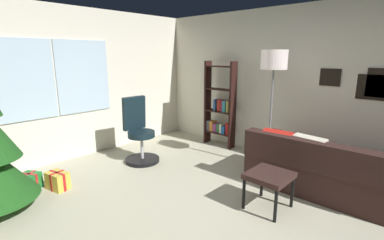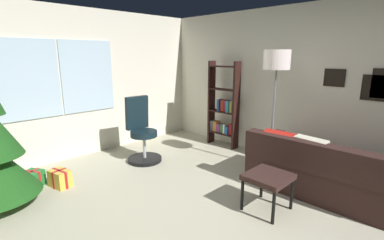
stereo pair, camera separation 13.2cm
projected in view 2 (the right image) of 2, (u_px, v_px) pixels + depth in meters
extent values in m
cube|color=#B5B197|center=(221.00, 231.00, 2.90)|extent=(4.64, 6.19, 0.10)
cube|color=silver|center=(80.00, 84.00, 4.77)|extent=(4.64, 0.10, 2.51)
cube|color=silver|center=(28.00, 80.00, 4.14)|extent=(0.90, 0.03, 1.20)
cube|color=silver|center=(88.00, 76.00, 4.78)|extent=(0.90, 0.03, 1.20)
cube|color=silver|center=(322.00, 88.00, 4.23)|extent=(0.10, 6.19, 2.51)
cube|color=black|center=(334.00, 78.00, 4.03)|extent=(0.02, 0.29, 0.25)
cube|color=black|center=(377.00, 88.00, 3.68)|extent=(0.02, 0.38, 0.34)
cube|color=#311E1B|center=(320.00, 176.00, 3.64)|extent=(0.93, 1.76, 0.39)
cube|color=#311E1B|center=(312.00, 157.00, 3.30)|extent=(0.24, 1.74, 0.35)
cube|color=#311E1B|center=(266.00, 142.00, 4.11)|extent=(0.89, 0.16, 0.20)
cube|color=#311E1B|center=(372.00, 168.00, 3.92)|extent=(0.73, 0.91, 0.39)
cube|color=red|center=(279.00, 146.00, 3.70)|extent=(0.23, 0.41, 0.42)
cube|color=beige|center=(311.00, 153.00, 3.43)|extent=(0.22, 0.42, 0.41)
cube|color=#311E1B|center=(268.00, 177.00, 3.14)|extent=(0.48, 0.45, 0.06)
cylinder|color=black|center=(273.00, 208.00, 2.91)|extent=(0.04, 0.04, 0.37)
cylinder|color=black|center=(292.00, 194.00, 3.19)|extent=(0.04, 0.04, 0.37)
cylinder|color=black|center=(242.00, 195.00, 3.18)|extent=(0.04, 0.04, 0.37)
cylinder|color=black|center=(262.00, 183.00, 3.46)|extent=(0.04, 0.04, 0.37)
cube|color=red|center=(24.00, 182.00, 3.71)|extent=(0.29, 0.30, 0.19)
cube|color=#EAD84C|center=(24.00, 182.00, 3.71)|extent=(0.17, 0.21, 0.19)
cube|color=#EAD84C|center=(24.00, 182.00, 3.71)|extent=(0.19, 0.15, 0.19)
cube|color=#1E722D|center=(33.00, 179.00, 3.78)|extent=(0.30, 0.31, 0.21)
cube|color=red|center=(33.00, 179.00, 3.78)|extent=(0.15, 0.23, 0.22)
cube|color=red|center=(33.00, 179.00, 3.78)|extent=(0.21, 0.14, 0.22)
cube|color=gold|center=(60.00, 178.00, 3.76)|extent=(0.24, 0.32, 0.23)
cube|color=#B21919|center=(60.00, 178.00, 3.76)|extent=(0.10, 0.29, 0.24)
cube|color=#B21919|center=(60.00, 178.00, 3.76)|extent=(0.20, 0.08, 0.24)
cylinder|color=black|center=(145.00, 159.00, 4.68)|extent=(0.56, 0.56, 0.06)
cylinder|color=#B2B2B7|center=(144.00, 146.00, 4.63)|extent=(0.05, 0.05, 0.42)
cylinder|color=black|center=(144.00, 134.00, 4.58)|extent=(0.44, 0.44, 0.09)
cube|color=black|center=(137.00, 113.00, 4.65)|extent=(0.40, 0.13, 0.55)
cube|color=black|center=(236.00, 107.00, 5.11)|extent=(0.18, 0.04, 1.63)
cube|color=black|center=(211.00, 103.00, 5.52)|extent=(0.18, 0.04, 1.63)
cube|color=black|center=(222.00, 133.00, 5.44)|extent=(0.18, 0.56, 0.02)
cube|color=black|center=(223.00, 112.00, 5.34)|extent=(0.18, 0.56, 0.02)
cube|color=black|center=(224.00, 89.00, 5.25)|extent=(0.18, 0.56, 0.02)
cube|color=black|center=(224.00, 66.00, 5.15)|extent=(0.18, 0.56, 0.02)
cube|color=maroon|center=(232.00, 129.00, 5.29)|extent=(0.14, 0.06, 0.21)
cube|color=navy|center=(228.00, 130.00, 5.33)|extent=(0.16, 0.07, 0.15)
cube|color=beige|center=(226.00, 128.00, 5.39)|extent=(0.14, 0.05, 0.18)
cube|color=#31683F|center=(223.00, 128.00, 5.44)|extent=(0.14, 0.05, 0.17)
cube|color=#7B3268|center=(220.00, 128.00, 5.48)|extent=(0.15, 0.08, 0.16)
cube|color=#B46B27|center=(217.00, 126.00, 5.54)|extent=(0.15, 0.08, 0.20)
cube|color=#4B4B59|center=(214.00, 125.00, 5.60)|extent=(0.15, 0.07, 0.19)
cube|color=olive|center=(233.00, 107.00, 5.18)|extent=(0.15, 0.05, 0.22)
cube|color=teal|center=(230.00, 106.00, 5.22)|extent=(0.16, 0.06, 0.22)
cube|color=maroon|center=(227.00, 106.00, 5.27)|extent=(0.14, 0.06, 0.22)
cube|color=#A82C1B|center=(224.00, 105.00, 5.34)|extent=(0.13, 0.07, 0.21)
cube|color=navy|center=(220.00, 105.00, 5.38)|extent=(0.16, 0.05, 0.22)
cylinder|color=slate|center=(270.00, 167.00, 4.40)|extent=(0.28, 0.28, 0.03)
cylinder|color=slate|center=(273.00, 120.00, 4.22)|extent=(0.03, 0.03, 1.50)
cylinder|color=white|center=(277.00, 60.00, 4.01)|extent=(0.39, 0.39, 0.28)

